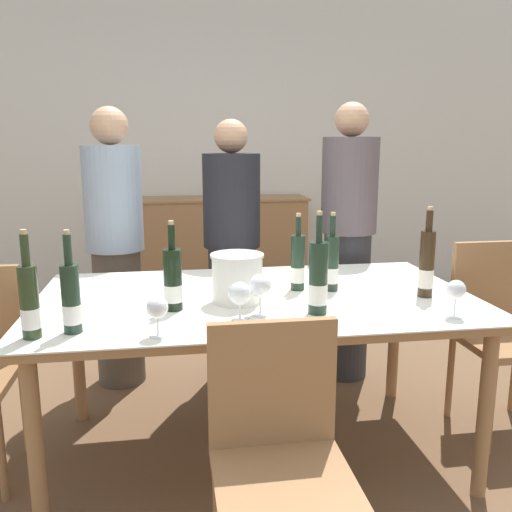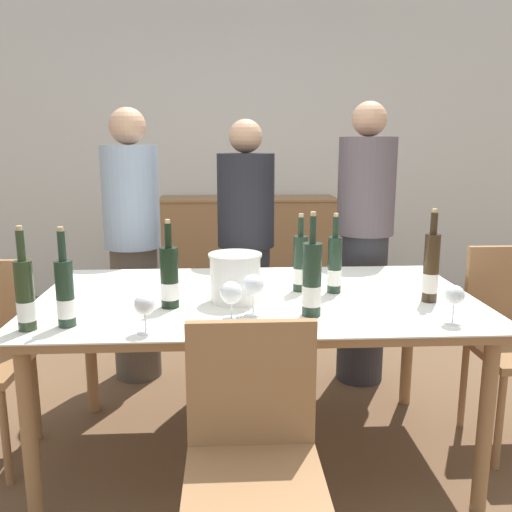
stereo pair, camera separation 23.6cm
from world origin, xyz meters
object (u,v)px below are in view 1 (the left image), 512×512
object	(u,v)px
wine_bottle_2	(30,302)
wine_bottle_5	(318,280)
dining_table	(256,309)
person_host	(116,249)
wine_bottle_3	(298,264)
person_guest_left	(232,256)
person_guest_right	(348,244)
wine_glass_2	(456,291)
chair_right_end	(499,323)
ice_bucket	(237,277)
wine_bottle_1	(332,264)
wine_glass_0	(260,286)
wine_bottle_4	(427,265)
wine_glass_3	(157,309)
wine_bottle_0	(71,299)
wine_bottle_6	(173,281)
sideboard_cabinet	(220,250)
wine_glass_1	(240,294)
chair_near_front	(278,445)

from	to	relation	value
wine_bottle_2	wine_bottle_5	world-z (taller)	wine_bottle_5
dining_table	wine_bottle_2	distance (m)	0.96
wine_bottle_5	person_host	distance (m)	1.49
wine_bottle_3	person_guest_left	distance (m)	0.78
person_guest_right	dining_table	bearing A→B (deg)	-130.76
wine_glass_2	chair_right_end	bearing A→B (deg)	43.03
ice_bucket	wine_bottle_3	xyz separation A→B (m)	(0.30, 0.15, 0.01)
wine_bottle_1	chair_right_end	distance (m)	0.96
wine_glass_0	person_guest_left	distance (m)	1.09
wine_glass_2	chair_right_end	size ratio (longest dim) A/B	0.16
wine_bottle_4	person_host	distance (m)	1.76
wine_glass_3	wine_glass_0	bearing A→B (deg)	25.22
person_guest_right	wine_bottle_3	bearing A→B (deg)	-123.61
wine_bottle_0	chair_right_end	world-z (taller)	wine_bottle_0
wine_bottle_2	wine_bottle_3	world-z (taller)	wine_bottle_2
chair_right_end	dining_table	bearing A→B (deg)	-176.06
wine_glass_3	person_guest_left	distance (m)	1.33
wine_bottle_2	wine_bottle_6	xyz separation A→B (m)	(0.49, 0.25, -0.01)
person_host	person_guest_right	size ratio (longest dim) A/B	0.98
sideboard_cabinet	wine_bottle_4	distance (m)	2.75
wine_glass_3	wine_bottle_5	bearing A→B (deg)	15.22
ice_bucket	wine_bottle_6	bearing A→B (deg)	-164.56
wine_bottle_2	wine_glass_1	bearing A→B (deg)	6.50
wine_glass_3	person_guest_left	size ratio (longest dim) A/B	0.09
dining_table	wine_glass_2	world-z (taller)	wine_glass_2
sideboard_cabinet	wine_bottle_3	size ratio (longest dim) A/B	4.42
chair_right_end	wine_bottle_6	bearing A→B (deg)	-171.74
wine_glass_3	wine_bottle_1	bearing A→B (deg)	32.50
wine_glass_3	chair_right_end	xyz separation A→B (m)	(1.67, 0.54, -0.32)
wine_bottle_6	wine_glass_0	size ratio (longest dim) A/B	2.22
ice_bucket	wine_bottle_3	bearing A→B (deg)	26.36
chair_near_front	chair_right_end	bearing A→B (deg)	33.66
dining_table	wine_bottle_6	xyz separation A→B (m)	(-0.36, -0.15, 0.18)
dining_table	wine_glass_2	distance (m)	0.84
wine_bottle_0	wine_glass_0	size ratio (longest dim) A/B	2.26
dining_table	ice_bucket	xyz separation A→B (m)	(-0.09, -0.07, 0.17)
ice_bucket	wine_bottle_2	distance (m)	0.82
wine_glass_0	chair_near_front	size ratio (longest dim) A/B	0.19
wine_bottle_1	wine_bottle_4	size ratio (longest dim) A/B	0.91
wine_bottle_5	chair_right_end	world-z (taller)	wine_bottle_5
dining_table	wine_bottle_2	bearing A→B (deg)	-154.87
chair_right_end	person_host	distance (m)	2.12
wine_bottle_5	wine_bottle_6	size ratio (longest dim) A/B	1.12
person_guest_left	person_host	bearing A→B (deg)	171.82
wine_bottle_1	ice_bucket	bearing A→B (deg)	-166.06
sideboard_cabinet	person_guest_left	xyz separation A→B (m)	(-0.08, -1.70, 0.30)
sideboard_cabinet	wine_bottle_3	xyz separation A→B (m)	(0.14, -2.44, 0.41)
wine_bottle_6	person_host	distance (m)	1.11
wine_glass_0	chair_right_end	world-z (taller)	chair_right_end
chair_right_end	person_guest_right	bearing A→B (deg)	128.82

